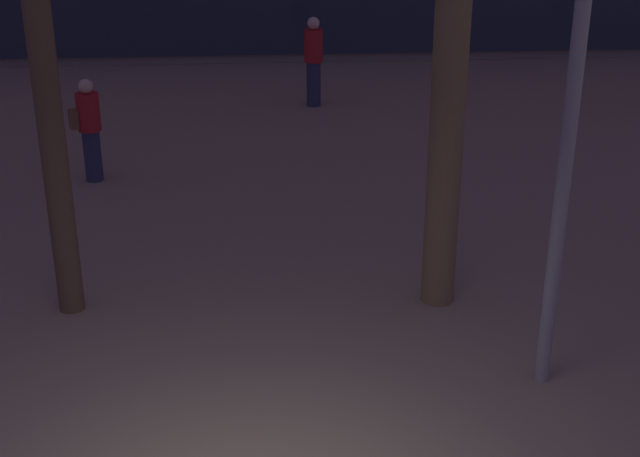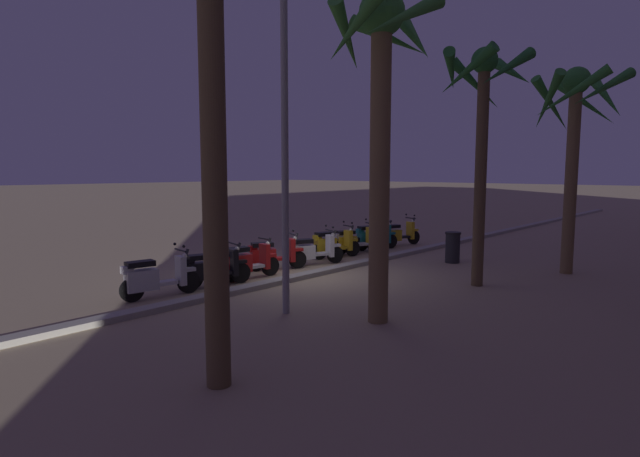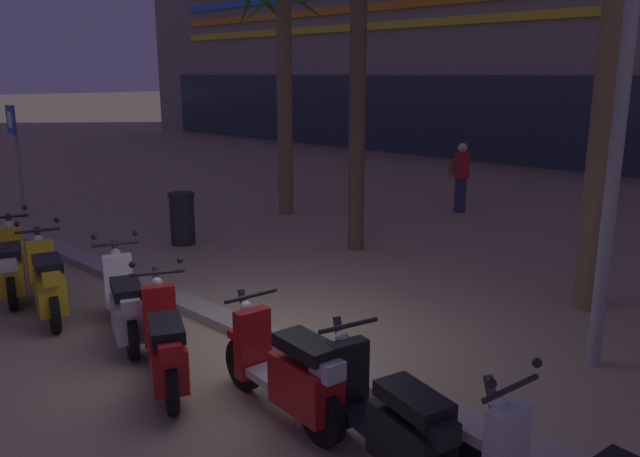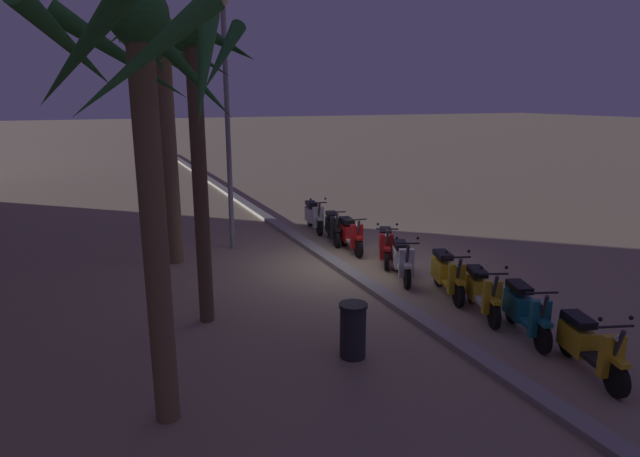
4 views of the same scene
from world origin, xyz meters
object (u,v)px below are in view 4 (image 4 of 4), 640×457
Objects in this scene: scooter_black_gap_after_mid at (333,226)px; palm_tree_mid_walkway at (144,72)px; scooter_red_tail_end at (350,234)px; palm_tree_far_corner at (142,105)px; palm_tree_near_sign at (195,92)px; scooter_yellow_mid_rear at (446,273)px; scooter_red_mid_centre at (386,245)px; scooter_teal_second_in_line at (524,310)px; street_lamp at (227,99)px; scooter_yellow_far_back at (481,291)px; palm_tree_by_mall_entrance at (166,93)px; scooter_yellow_last_in_row at (587,345)px; scooter_white_lead_nearest at (402,260)px; scooter_silver_mid_front at (313,216)px; litter_bin at (353,330)px.

palm_tree_mid_walkway is (3.43, 4.81, 4.57)m from scooter_black_gap_after_mid.
scooter_red_tail_end is at bearing -133.31° from palm_tree_mid_walkway.
palm_tree_near_sign is at bearing -21.52° from palm_tree_far_corner.
scooter_red_mid_centre is at bearing 0.23° from scooter_yellow_mid_rear.
street_lamp is (7.79, 3.51, 3.75)m from scooter_teal_second_in_line.
scooter_yellow_far_back is at bearing 1.79° from scooter_teal_second_in_line.
scooter_teal_second_in_line is 4.95m from scooter_red_mid_centre.
palm_tree_near_sign is (-4.11, 0.04, -0.00)m from palm_tree_by_mall_entrance.
scooter_black_gap_after_mid is at bearing 3.80° from scooter_teal_second_in_line.
palm_tree_near_sign is at bearing 49.50° from scooter_yellow_last_in_row.
scooter_white_lead_nearest reaches higher than scooter_red_tail_end.
scooter_silver_mid_front is at bearing -68.46° from palm_tree_by_mall_entrance.
scooter_black_gap_after_mid is 0.29× the size of palm_tree_by_mall_entrance.
scooter_red_tail_end is at bearing 4.97° from scooter_yellow_far_back.
scooter_yellow_far_back is 0.26× the size of palm_tree_mid_walkway.
scooter_red_mid_centre is (6.42, -0.04, 0.00)m from scooter_yellow_last_in_row.
scooter_black_gap_after_mid is 1.54m from scooter_silver_mid_front.
scooter_teal_second_in_line is 6.28m from scooter_red_tail_end.
scooter_silver_mid_front reaches higher than scooter_red_tail_end.
scooter_red_mid_centre is 6.82m from palm_tree_near_sign.
scooter_yellow_last_in_row and scooter_silver_mid_front have the same top height.
street_lamp reaches higher than scooter_teal_second_in_line.
scooter_yellow_last_in_row is 14.09m from palm_tree_mid_walkway.
scooter_red_mid_centre is at bearing -13.23° from scooter_white_lead_nearest.
palm_tree_near_sign reaches higher than litter_bin.
palm_tree_near_sign is at bearing 141.41° from scooter_silver_mid_front.
scooter_yellow_mid_rear reaches higher than scooter_black_gap_after_mid.
scooter_silver_mid_front is 11.47m from palm_tree_far_corner.
scooter_red_tail_end is 1.01× the size of scooter_black_gap_after_mid.
litter_bin is at bearing 161.56° from scooter_silver_mid_front.
street_lamp reaches higher than scooter_white_lead_nearest.
palm_tree_by_mall_entrance is at bearing 47.39° from scooter_yellow_mid_rear.
scooter_white_lead_nearest reaches higher than scooter_black_gap_after_mid.
scooter_black_gap_after_mid is at bearing -47.07° from palm_tree_near_sign.
scooter_yellow_mid_rear and scooter_silver_mid_front have the same top height.
street_lamp is (0.74, -1.70, -0.16)m from palm_tree_by_mall_entrance.
palm_tree_far_corner is (-3.77, 6.10, 3.74)m from scooter_white_lead_nearest.
scooter_yellow_last_in_row is 3.77m from scooter_yellow_mid_rear.
scooter_black_gap_after_mid is (7.37, 0.49, -0.02)m from scooter_teal_second_in_line.
scooter_white_lead_nearest is 0.25× the size of street_lamp.
scooter_yellow_last_in_row is 1.09× the size of scooter_red_mid_centre.
scooter_red_tail_end is at bearing -55.20° from palm_tree_near_sign.
palm_tree_far_corner is 5.85× the size of litter_bin.
palm_tree_near_sign is (3.08, -1.22, 0.18)m from palm_tree_far_corner.
scooter_white_lead_nearest and scooter_red_mid_centre have the same top height.
scooter_red_tail_end is 1.84× the size of litter_bin.
scooter_teal_second_in_line is at bearing -174.18° from scooter_white_lead_nearest.
palm_tree_mid_walkway is at bearing 31.69° from scooter_yellow_mid_rear.
palm_tree_near_sign is at bearing 60.77° from scooter_teal_second_in_line.
palm_tree_mid_walkway is at bearing 46.69° from scooter_red_tail_end.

